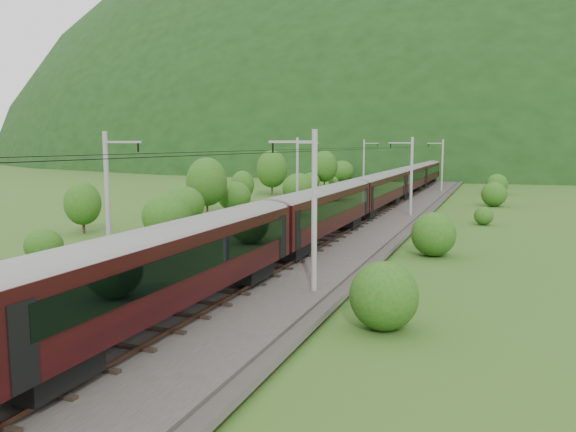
% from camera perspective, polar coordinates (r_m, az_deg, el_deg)
% --- Properties ---
extents(ground, '(600.00, 600.00, 0.00)m').
position_cam_1_polar(ground, '(30.90, -8.44, -6.97)').
color(ground, '#30571B').
rests_on(ground, ground).
extents(railbed, '(14.00, 220.00, 0.30)m').
position_cam_1_polar(railbed, '(39.68, -1.39, -3.48)').
color(railbed, '#38332D').
rests_on(railbed, ground).
extents(track_left, '(2.40, 220.00, 0.27)m').
position_cam_1_polar(track_left, '(40.59, -4.54, -2.94)').
color(track_left, '#523223').
rests_on(track_left, railbed).
extents(track_right, '(2.40, 220.00, 0.27)m').
position_cam_1_polar(track_right, '(38.81, 1.90, -3.39)').
color(track_right, '#523223').
rests_on(track_right, railbed).
extents(catenary_left, '(2.54, 192.28, 8.00)m').
position_cam_1_polar(catenary_left, '(61.79, 1.02, 4.46)').
color(catenary_left, gray).
rests_on(catenary_left, railbed).
extents(catenary_right, '(2.54, 192.28, 8.00)m').
position_cam_1_polar(catenary_right, '(58.81, 12.36, 4.15)').
color(catenary_right, gray).
rests_on(catenary_right, railbed).
extents(overhead_wires, '(4.83, 198.00, 0.03)m').
position_cam_1_polar(overhead_wires, '(38.98, -1.42, 6.61)').
color(overhead_wires, black).
rests_on(overhead_wires, ground).
extents(mountain_main, '(504.00, 360.00, 244.00)m').
position_cam_1_polar(mountain_main, '(286.58, 17.87, 5.46)').
color(mountain_main, black).
rests_on(mountain_main, ground).
extents(mountain_ridge, '(336.00, 280.00, 132.00)m').
position_cam_1_polar(mountain_ridge, '(352.90, -1.72, 6.10)').
color(mountain_ridge, black).
rests_on(mountain_ridge, ground).
extents(train, '(2.71, 148.91, 4.71)m').
position_cam_1_polar(train, '(61.15, 9.10, 3.18)').
color(train, black).
rests_on(train, ground).
extents(hazard_post_near, '(0.16, 0.16, 1.54)m').
position_cam_1_polar(hazard_post_near, '(75.78, 9.34, 2.30)').
color(hazard_post_near, red).
rests_on(hazard_post_near, railbed).
extents(hazard_post_far, '(0.16, 0.16, 1.48)m').
position_cam_1_polar(hazard_post_far, '(59.60, 6.53, 0.98)').
color(hazard_post_far, red).
rests_on(hazard_post_far, railbed).
extents(signal, '(0.22, 0.22, 1.96)m').
position_cam_1_polar(signal, '(56.41, 0.55, 1.08)').
color(signal, black).
rests_on(signal, railbed).
extents(vegetation_left, '(12.47, 148.64, 6.66)m').
position_cam_1_polar(vegetation_left, '(59.41, -8.30, 2.43)').
color(vegetation_left, '#1F4D14').
rests_on(vegetation_left, ground).
extents(vegetation_right, '(6.83, 109.25, 2.84)m').
position_cam_1_polar(vegetation_right, '(42.16, 16.99, -1.54)').
color(vegetation_right, '#1F4D14').
rests_on(vegetation_right, ground).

